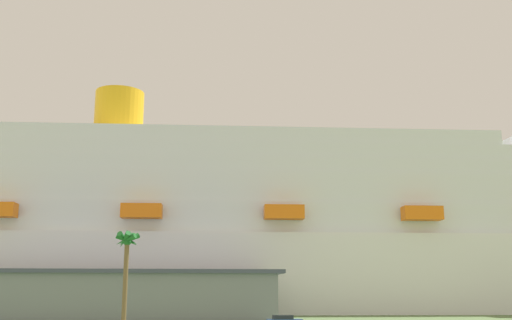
# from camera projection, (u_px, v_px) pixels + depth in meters

# --- Properties ---
(ground_plane) EXTENTS (600.00, 600.00, 0.00)m
(ground_plane) POSITION_uv_depth(u_px,v_px,m) (249.00, 319.00, 101.87)
(ground_plane) COLOR #567042
(cruise_ship) EXTENTS (286.50, 36.35, 56.13)m
(cruise_ship) POSITION_uv_depth(u_px,v_px,m) (280.00, 238.00, 136.02)
(cruise_ship) COLOR white
(cruise_ship) RESTS_ON ground_plane
(terminal_building) EXTENTS (58.39, 29.94, 7.97)m
(terminal_building) POSITION_uv_depth(u_px,v_px,m) (105.00, 295.00, 100.65)
(terminal_building) COLOR slate
(terminal_building) RESTS_ON ground_plane
(palm_tree) EXTENTS (3.26, 3.15, 12.05)m
(palm_tree) POSITION_uv_depth(u_px,v_px,m) (127.00, 251.00, 74.21)
(palm_tree) COLOR brown
(palm_tree) RESTS_ON ground_plane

